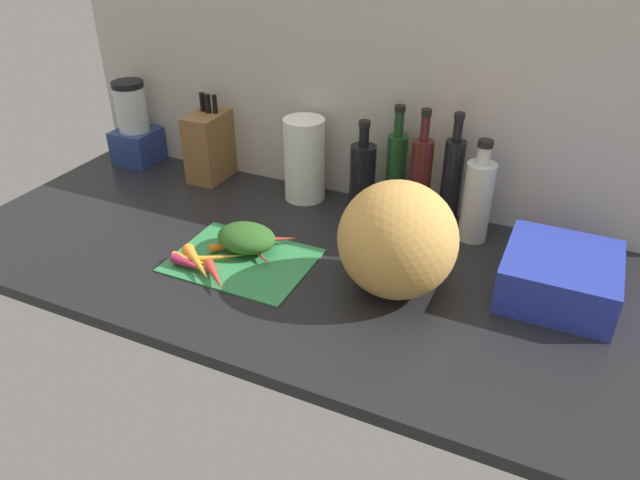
{
  "coord_description": "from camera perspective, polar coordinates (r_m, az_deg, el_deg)",
  "views": [
    {
      "loc": [
        61.4,
        -110.51,
        79.93
      ],
      "look_at": [
        13.38,
        -6.89,
        10.77
      ],
      "focal_mm": 33.46,
      "sensor_mm": 36.0,
      "label": 1
    }
  ],
  "objects": [
    {
      "name": "paper_towel_roll",
      "position": [
        1.71,
        -1.49,
        7.7
      ],
      "size": [
        11.62,
        11.62,
        23.9
      ],
      "primitive_type": "cylinder",
      "color": "white",
      "rests_on": "ground_plane"
    },
    {
      "name": "winter_squash",
      "position": [
        1.3,
        7.41,
        -0.0
      ],
      "size": [
        26.31,
        25.38,
        26.31
      ],
      "primitive_type": "ellipsoid",
      "color": "gold",
      "rests_on": "ground_plane"
    },
    {
      "name": "bottle_0",
      "position": [
        1.64,
        4.08,
        6.01
      ],
      "size": [
        7.02,
        7.02,
        26.56
      ],
      "color": "black",
      "rests_on": "ground_plane"
    },
    {
      "name": "cutting_board",
      "position": [
        1.47,
        -7.45,
        -1.88
      ],
      "size": [
        33.57,
        25.7,
        0.8
      ],
      "primitive_type": "cube",
      "color": "#338C4C",
      "rests_on": "ground_plane"
    },
    {
      "name": "wall_back",
      "position": [
        1.69,
        2.43,
        13.96
      ],
      "size": [
        170.0,
        3.0,
        60.0
      ],
      "primitive_type": "cube",
      "color": "#BCB7AD",
      "rests_on": "ground_plane"
    },
    {
      "name": "carrot_1",
      "position": [
        1.45,
        -11.7,
        -2.06
      ],
      "size": [
        13.81,
        2.44,
        2.01
      ],
      "primitive_type": "cone",
      "rotation": [
        0.0,
        1.57,
        -0.03
      ],
      "color": "orange",
      "rests_on": "cutting_board"
    },
    {
      "name": "knife_block",
      "position": [
        1.87,
        -10.42,
        8.93
      ],
      "size": [
        9.41,
        16.23,
        26.11
      ],
      "color": "brown",
      "rests_on": "ground_plane"
    },
    {
      "name": "bottle_1",
      "position": [
        1.64,
        7.25,
        6.59
      ],
      "size": [
        5.45,
        5.45,
        30.57
      ],
      "color": "#19421E",
      "rests_on": "ground_plane"
    },
    {
      "name": "bottle_4",
      "position": [
        1.55,
        14.8,
        3.79
      ],
      "size": [
        7.37,
        7.37,
        26.95
      ],
      "color": "silver",
      "rests_on": "ground_plane"
    },
    {
      "name": "carrot_3",
      "position": [
        1.44,
        -11.66,
        -2.18
      ],
      "size": [
        13.24,
        10.9,
        3.16
      ],
      "primitive_type": "cone",
      "rotation": [
        0.0,
        1.57,
        -0.63
      ],
      "color": "orange",
      "rests_on": "cutting_board"
    },
    {
      "name": "carrot_4",
      "position": [
        1.39,
        -9.98,
        -3.42
      ],
      "size": [
        10.49,
        9.53,
        2.5
      ],
      "primitive_type": "cone",
      "rotation": [
        0.0,
        1.57,
        -0.71
      ],
      "color": "red",
      "rests_on": "cutting_board"
    },
    {
      "name": "dish_rack",
      "position": [
        1.41,
        21.92,
        -3.22
      ],
      "size": [
        24.08,
        24.99,
        10.48
      ],
      "primitive_type": "cube",
      "color": "#2838AD",
      "rests_on": "ground_plane"
    },
    {
      "name": "ground_plane",
      "position": [
        1.5,
        -3.52,
        -1.65
      ],
      "size": [
        170.0,
        80.0,
        3.0
      ],
      "primitive_type": "cube",
      "color": "black"
    },
    {
      "name": "carrot_greens_pile",
      "position": [
        1.49,
        -7.05,
        0.21
      ],
      "size": [
        15.15,
        11.65,
        6.41
      ],
      "primitive_type": "ellipsoid",
      "color": "#2D6023",
      "rests_on": "cutting_board"
    },
    {
      "name": "bottle_3",
      "position": [
        1.58,
        12.45,
        5.4
      ],
      "size": [
        5.26,
        5.26,
        31.7
      ],
      "color": "black",
      "rests_on": "ground_plane"
    },
    {
      "name": "carrot_7",
      "position": [
        1.51,
        -4.35,
        0.06
      ],
      "size": [
        11.34,
        8.19,
        2.28
      ],
      "primitive_type": "cone",
      "rotation": [
        0.0,
        1.57,
        0.55
      ],
      "color": "red",
      "rests_on": "cutting_board"
    },
    {
      "name": "carrot_0",
      "position": [
        1.46,
        -10.17,
        -1.67
      ],
      "size": [
        14.3,
        10.36,
        2.0
      ],
      "primitive_type": "cone",
      "rotation": [
        0.0,
        1.57,
        0.58
      ],
      "color": "orange",
      "rests_on": "cutting_board"
    },
    {
      "name": "carrot_5",
      "position": [
        1.44,
        -12.22,
        -2.34
      ],
      "size": [
        11.42,
        4.15,
        2.63
      ],
      "primitive_type": "cone",
      "rotation": [
        0.0,
        1.57,
        -0.14
      ],
      "color": "#B2264C",
      "rests_on": "cutting_board"
    },
    {
      "name": "carrot_6",
      "position": [
        1.47,
        -6.17,
        -1.07
      ],
      "size": [
        14.98,
        10.26,
        2.04
      ],
      "primitive_type": "cone",
      "rotation": [
        0.0,
        1.57,
        -0.55
      ],
      "color": "red",
      "rests_on": "cutting_board"
    },
    {
      "name": "carrot_2",
      "position": [
        1.51,
        -7.21,
        -0.27
      ],
      "size": [
        14.32,
        13.53,
        2.07
      ],
      "primitive_type": "cone",
      "rotation": [
        0.0,
        1.57,
        0.75
      ],
      "color": "orange",
      "rests_on": "cutting_board"
    },
    {
      "name": "blender_appliance",
      "position": [
        2.04,
        -17.3,
        10.17
      ],
      "size": [
        12.85,
        12.85,
        26.67
      ],
      "color": "navy",
      "rests_on": "ground_plane"
    },
    {
      "name": "bottle_2",
      "position": [
        1.58,
        9.55,
        5.65
      ],
      "size": [
        5.63,
        5.63,
        31.99
      ],
      "color": "#471919",
      "rests_on": "ground_plane"
    }
  ]
}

